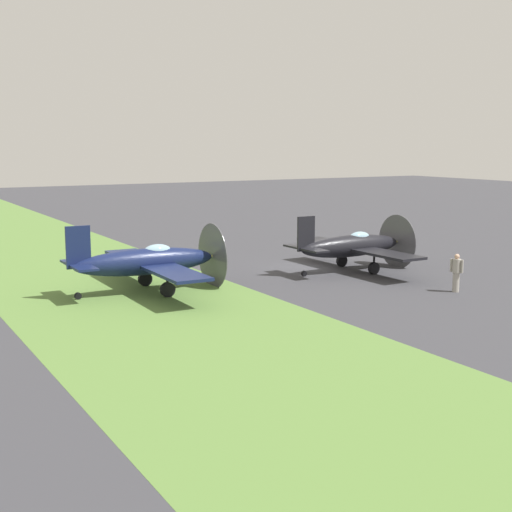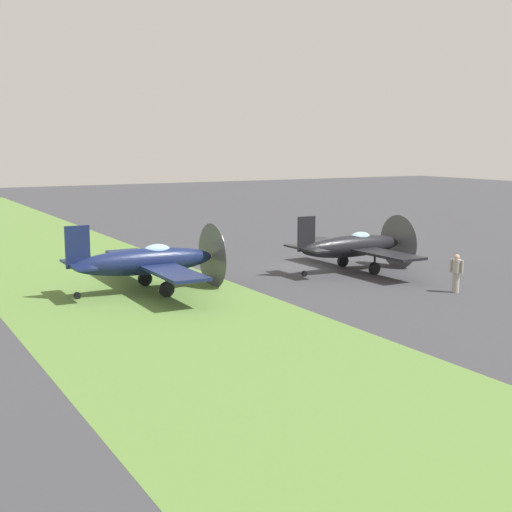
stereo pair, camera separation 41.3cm
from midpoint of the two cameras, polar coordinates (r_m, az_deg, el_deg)
name	(u,v)px [view 1 (the left image)]	position (r m, az deg, el deg)	size (l,w,h in m)	color
ground_plane	(311,267)	(38.70, 4.13, -0.85)	(160.00, 160.00, 0.00)	#38383D
grass_verge	(110,287)	(33.80, -11.99, -2.47)	(120.00, 11.00, 0.01)	#567A38
airplane_lead	(353,246)	(37.41, 7.48, 0.81)	(8.85, 7.04, 3.17)	black
airplane_wingman	(148,262)	(32.19, -8.98, -0.44)	(9.26, 7.37, 3.32)	#141E47
ground_crew_chief	(456,272)	(33.09, 15.43, -1.24)	(0.60, 0.38, 1.73)	#9E998E
fuel_drum	(162,258)	(38.84, -7.84, -0.20)	(0.60, 0.60, 0.90)	maroon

